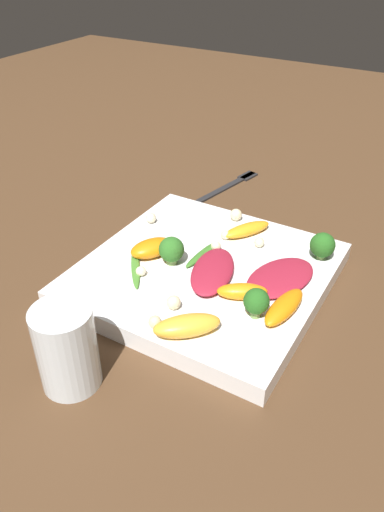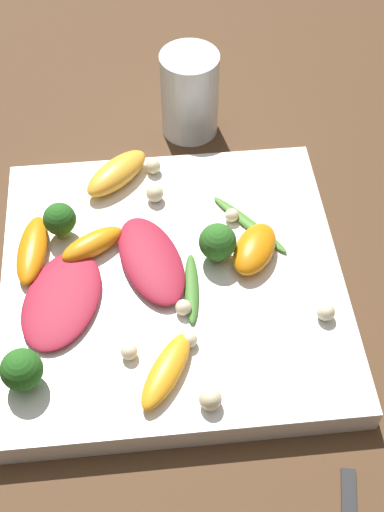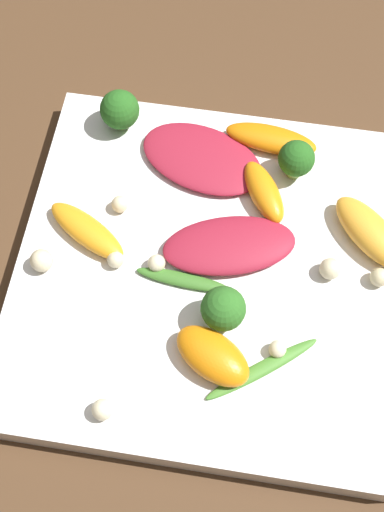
# 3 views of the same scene
# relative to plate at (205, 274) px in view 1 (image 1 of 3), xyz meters

# --- Properties ---
(ground_plane) EXTENTS (2.40, 2.40, 0.00)m
(ground_plane) POSITION_rel_plate_xyz_m (0.00, 0.00, -0.01)
(ground_plane) COLOR #4C331E
(plate) EXTENTS (0.30, 0.30, 0.03)m
(plate) POSITION_rel_plate_xyz_m (0.00, 0.00, 0.00)
(plate) COLOR white
(plate) RESTS_ON ground_plane
(drinking_glass) EXTENTS (0.06, 0.06, 0.09)m
(drinking_glass) POSITION_rel_plate_xyz_m (0.22, -0.04, 0.03)
(drinking_glass) COLOR white
(drinking_glass) RESTS_ON ground_plane
(fork) EXTENTS (0.16, 0.05, 0.01)m
(fork) POSITION_rel_plate_xyz_m (-0.28, -0.10, -0.01)
(fork) COLOR #262628
(fork) RESTS_ON ground_plane
(radicchio_leaf_0) EXTENTS (0.11, 0.08, 0.01)m
(radicchio_leaf_0) POSITION_rel_plate_xyz_m (0.01, 0.02, 0.02)
(radicchio_leaf_0) COLOR maroon
(radicchio_leaf_0) RESTS_ON plate
(radicchio_leaf_1) EXTENTS (0.12, 0.09, 0.01)m
(radicchio_leaf_1) POSITION_rel_plate_xyz_m (-0.02, 0.09, 0.02)
(radicchio_leaf_1) COLOR maroon
(radicchio_leaf_1) RESTS_ON plate
(orange_segment_0) EXTENTS (0.08, 0.06, 0.02)m
(orange_segment_0) POSITION_rel_plate_xyz_m (-0.10, 0.01, 0.02)
(orange_segment_0) COLOR orange
(orange_segment_0) RESTS_ON plate
(orange_segment_1) EXTENTS (0.05, 0.06, 0.02)m
(orange_segment_1) POSITION_rel_plate_xyz_m (0.03, 0.07, 0.02)
(orange_segment_1) COLOR orange
(orange_segment_1) RESTS_ON plate
(orange_segment_2) EXTENTS (0.07, 0.07, 0.02)m
(orange_segment_2) POSITION_rel_plate_xyz_m (0.12, 0.04, 0.02)
(orange_segment_2) COLOR #FCAD33
(orange_segment_2) RESTS_ON plate
(orange_segment_3) EXTENTS (0.07, 0.06, 0.02)m
(orange_segment_3) POSITION_rel_plate_xyz_m (0.01, -0.07, 0.02)
(orange_segment_3) COLOR orange
(orange_segment_3) RESTS_ON plate
(orange_segment_4) EXTENTS (0.08, 0.03, 0.02)m
(orange_segment_4) POSITION_rel_plate_xyz_m (0.03, 0.12, 0.02)
(orange_segment_4) COLOR orange
(orange_segment_4) RESTS_ON plate
(broccoli_floret_0) EXTENTS (0.03, 0.03, 0.04)m
(broccoli_floret_0) POSITION_rel_plate_xyz_m (-0.09, 0.12, 0.03)
(broccoli_floret_0) COLOR #7A9E51
(broccoli_floret_0) RESTS_ON plate
(broccoli_floret_1) EXTENTS (0.03, 0.03, 0.04)m
(broccoli_floret_1) POSITION_rel_plate_xyz_m (0.02, -0.04, 0.03)
(broccoli_floret_1) COLOR #7A9E51
(broccoli_floret_1) RESTS_ON plate
(broccoli_floret_2) EXTENTS (0.03, 0.03, 0.04)m
(broccoli_floret_2) POSITION_rel_plate_xyz_m (0.06, 0.10, 0.03)
(broccoli_floret_2) COLOR #7A9E51
(broccoli_floret_2) RESTS_ON plate
(arugula_sprig_0) EXTENTS (0.08, 0.07, 0.00)m
(arugula_sprig_0) POSITION_rel_plate_xyz_m (0.05, -0.08, 0.02)
(arugula_sprig_0) COLOR #47842D
(arugula_sprig_0) RESTS_ON plate
(arugula_sprig_1) EXTENTS (0.07, 0.02, 0.01)m
(arugula_sprig_1) POSITION_rel_plate_xyz_m (-0.02, -0.02, 0.02)
(arugula_sprig_1) COLOR #3D7528
(arugula_sprig_1) RESTS_ON plate
(macadamia_nut_0) EXTENTS (0.01, 0.01, 0.01)m
(macadamia_nut_0) POSITION_rel_plate_xyz_m (-0.08, 0.04, 0.02)
(macadamia_nut_0) COLOR beige
(macadamia_nut_0) RESTS_ON plate
(macadamia_nut_1) EXTENTS (0.01, 0.01, 0.01)m
(macadamia_nut_1) POSITION_rel_plate_xyz_m (-0.07, -0.01, 0.02)
(macadamia_nut_1) COLOR beige
(macadamia_nut_1) RESTS_ON plate
(macadamia_nut_2) EXTENTS (0.01, 0.01, 0.01)m
(macadamia_nut_2) POSITION_rel_plate_xyz_m (-0.04, -0.01, 0.02)
(macadamia_nut_2) COLOR beige
(macadamia_nut_2) RESTS_ON plate
(macadamia_nut_3) EXTENTS (0.02, 0.02, 0.02)m
(macadamia_nut_3) POSITION_rel_plate_xyz_m (0.09, 0.01, 0.02)
(macadamia_nut_3) COLOR beige
(macadamia_nut_3) RESTS_ON plate
(macadamia_nut_4) EXTENTS (0.02, 0.02, 0.02)m
(macadamia_nut_4) POSITION_rel_plate_xyz_m (-0.06, -0.12, 0.02)
(macadamia_nut_4) COLOR beige
(macadamia_nut_4) RESTS_ON plate
(macadamia_nut_5) EXTENTS (0.01, 0.01, 0.01)m
(macadamia_nut_5) POSITION_rel_plate_xyz_m (0.06, -0.06, 0.02)
(macadamia_nut_5) COLOR beige
(macadamia_nut_5) RESTS_ON plate
(macadamia_nut_6) EXTENTS (0.01, 0.01, 0.01)m
(macadamia_nut_6) POSITION_rel_plate_xyz_m (0.13, 0.01, 0.02)
(macadamia_nut_6) COLOR beige
(macadamia_nut_6) RESTS_ON plate
(macadamia_nut_7) EXTENTS (0.02, 0.02, 0.02)m
(macadamia_nut_7) POSITION_rel_plate_xyz_m (-0.13, -0.02, 0.02)
(macadamia_nut_7) COLOR beige
(macadamia_nut_7) RESTS_ON plate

